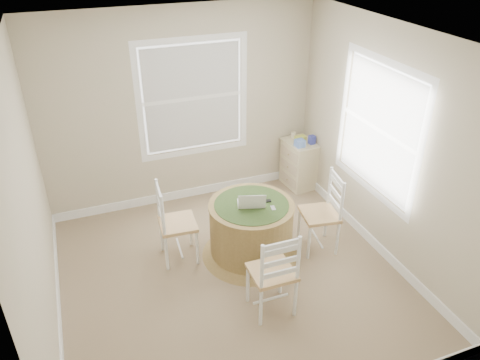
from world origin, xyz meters
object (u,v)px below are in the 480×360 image
laptop (251,203)px  corner_chest (299,164)px  round_table (251,227)px  chair_right (319,214)px  chair_left (178,223)px  chair_near (272,272)px

laptop → corner_chest: laptop is taller
round_table → corner_chest: corner_chest is taller
round_table → laptop: bearing=-111.7°
chair_right → round_table: bearing=-92.6°
chair_left → chair_near: (0.65, -1.12, 0.00)m
round_table → chair_near: 0.90m
chair_left → chair_near: same height
chair_left → chair_near: 1.30m
chair_left → corner_chest: 2.29m
round_table → chair_left: chair_left is taller
chair_near → chair_right: same height
chair_left → round_table: bearing=-103.1°
chair_near → laptop: 0.91m
chair_right → laptop: (-0.80, 0.14, 0.24)m
chair_left → laptop: chair_left is taller
round_table → laptop: (-0.01, -0.02, 0.34)m
round_table → chair_left: bearing=172.7°
round_table → chair_near: (-0.14, -0.88, 0.10)m
chair_left → chair_near: size_ratio=1.00×
chair_left → chair_right: size_ratio=1.00×
laptop → corner_chest: bearing=-117.4°
round_table → laptop: size_ratio=3.14×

